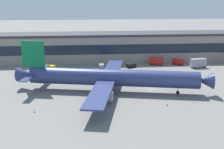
{
  "coord_description": "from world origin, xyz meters",
  "views": [
    {
      "loc": [
        -22.57,
        -98.02,
        32.3
      ],
      "look_at": [
        -13.51,
        2.56,
        5.0
      ],
      "focal_mm": 47.67,
      "sensor_mm": 36.0,
      "label": 1
    }
  ],
  "objects_px": {
    "traffic_cone_1": "(87,106)",
    "belt_loader": "(101,65)",
    "traffic_cone_2": "(167,105)",
    "follow_me_car": "(131,65)",
    "traffic_cone_0": "(97,99)",
    "crew_van": "(178,62)",
    "airliner": "(110,78)",
    "pushback_tractor": "(50,66)",
    "stair_truck": "(157,61)",
    "traffic_cone_3": "(34,111)",
    "catering_truck": "(198,63)"
  },
  "relations": [
    {
      "from": "traffic_cone_0",
      "to": "traffic_cone_3",
      "type": "xyz_separation_m",
      "value": [
        -18.17,
        -8.51,
        -0.05
      ]
    },
    {
      "from": "airliner",
      "to": "traffic_cone_0",
      "type": "distance_m",
      "value": 10.69
    },
    {
      "from": "belt_loader",
      "to": "airliner",
      "type": "bearing_deg",
      "value": -87.98
    },
    {
      "from": "airliner",
      "to": "belt_loader",
      "type": "xyz_separation_m",
      "value": [
        -1.22,
        34.58,
        -3.81
      ]
    },
    {
      "from": "pushback_tractor",
      "to": "traffic_cone_0",
      "type": "bearing_deg",
      "value": -65.71
    },
    {
      "from": "follow_me_car",
      "to": "traffic_cone_0",
      "type": "xyz_separation_m",
      "value": [
        -17.15,
        -42.06,
        -0.74
      ]
    },
    {
      "from": "belt_loader",
      "to": "catering_truck",
      "type": "bearing_deg",
      "value": -5.17
    },
    {
      "from": "stair_truck",
      "to": "belt_loader",
      "type": "distance_m",
      "value": 26.63
    },
    {
      "from": "traffic_cone_1",
      "to": "catering_truck",
      "type": "bearing_deg",
      "value": 41.52
    },
    {
      "from": "catering_truck",
      "to": "traffic_cone_1",
      "type": "bearing_deg",
      "value": -138.48
    },
    {
      "from": "traffic_cone_2",
      "to": "follow_me_car",
      "type": "bearing_deg",
      "value": 94.05
    },
    {
      "from": "airliner",
      "to": "traffic_cone_2",
      "type": "distance_m",
      "value": 22.42
    },
    {
      "from": "traffic_cone_1",
      "to": "belt_loader",
      "type": "bearing_deg",
      "value": 81.77
    },
    {
      "from": "traffic_cone_2",
      "to": "airliner",
      "type": "bearing_deg",
      "value": 135.94
    },
    {
      "from": "airliner",
      "to": "pushback_tractor",
      "type": "relative_size",
      "value": 12.21
    },
    {
      "from": "traffic_cone_1",
      "to": "traffic_cone_2",
      "type": "bearing_deg",
      "value": -2.33
    },
    {
      "from": "belt_loader",
      "to": "traffic_cone_2",
      "type": "distance_m",
      "value": 52.66
    },
    {
      "from": "crew_van",
      "to": "belt_loader",
      "type": "relative_size",
      "value": 0.81
    },
    {
      "from": "follow_me_car",
      "to": "catering_truck",
      "type": "bearing_deg",
      "value": -5.87
    },
    {
      "from": "traffic_cone_0",
      "to": "traffic_cone_1",
      "type": "distance_m",
      "value": 6.86
    },
    {
      "from": "catering_truck",
      "to": "traffic_cone_3",
      "type": "relative_size",
      "value": 12.34
    },
    {
      "from": "traffic_cone_1",
      "to": "traffic_cone_3",
      "type": "distance_m",
      "value": 14.97
    },
    {
      "from": "airliner",
      "to": "stair_truck",
      "type": "relative_size",
      "value": 10.3
    },
    {
      "from": "catering_truck",
      "to": "pushback_tractor",
      "type": "bearing_deg",
      "value": 176.38
    },
    {
      "from": "crew_van",
      "to": "belt_loader",
      "type": "xyz_separation_m",
      "value": [
        -36.74,
        -2.53,
        -0.31
      ]
    },
    {
      "from": "traffic_cone_1",
      "to": "traffic_cone_0",
      "type": "bearing_deg",
      "value": 60.04
    },
    {
      "from": "catering_truck",
      "to": "follow_me_car",
      "type": "bearing_deg",
      "value": 174.13
    },
    {
      "from": "traffic_cone_0",
      "to": "traffic_cone_2",
      "type": "height_order",
      "value": "traffic_cone_0"
    },
    {
      "from": "belt_loader",
      "to": "traffic_cone_2",
      "type": "bearing_deg",
      "value": -71.18
    },
    {
      "from": "crew_van",
      "to": "traffic_cone_1",
      "type": "bearing_deg",
      "value": -130.44
    },
    {
      "from": "follow_me_car",
      "to": "traffic_cone_0",
      "type": "distance_m",
      "value": 45.43
    },
    {
      "from": "pushback_tractor",
      "to": "traffic_cone_2",
      "type": "relative_size",
      "value": 7.97
    },
    {
      "from": "belt_loader",
      "to": "traffic_cone_1",
      "type": "distance_m",
      "value": 49.37
    },
    {
      "from": "airliner",
      "to": "traffic_cone_3",
      "type": "distance_m",
      "value": 28.91
    },
    {
      "from": "stair_truck",
      "to": "traffic_cone_2",
      "type": "xyz_separation_m",
      "value": [
        -9.42,
        -53.16,
        -1.64
      ]
    },
    {
      "from": "belt_loader",
      "to": "traffic_cone_2",
      "type": "xyz_separation_m",
      "value": [
        16.98,
        -49.84,
        -0.81
      ]
    },
    {
      "from": "stair_truck",
      "to": "pushback_tractor",
      "type": "height_order",
      "value": "stair_truck"
    },
    {
      "from": "crew_van",
      "to": "traffic_cone_1",
      "type": "xyz_separation_m",
      "value": [
        -43.8,
        -51.38,
        -1.13
      ]
    },
    {
      "from": "traffic_cone_3",
      "to": "traffic_cone_1",
      "type": "bearing_deg",
      "value": 9.88
    },
    {
      "from": "stair_truck",
      "to": "catering_truck",
      "type": "distance_m",
      "value": 18.73
    },
    {
      "from": "crew_van",
      "to": "traffic_cone_2",
      "type": "distance_m",
      "value": 55.98
    },
    {
      "from": "pushback_tractor",
      "to": "stair_truck",
      "type": "bearing_deg",
      "value": 3.53
    },
    {
      "from": "airliner",
      "to": "belt_loader",
      "type": "bearing_deg",
      "value": 92.02
    },
    {
      "from": "follow_me_car",
      "to": "traffic_cone_1",
      "type": "bearing_deg",
      "value": -113.2
    },
    {
      "from": "airliner",
      "to": "traffic_cone_3",
      "type": "relative_size",
      "value": 109.9
    },
    {
      "from": "airliner",
      "to": "traffic_cone_1",
      "type": "relative_size",
      "value": 100.89
    },
    {
      "from": "traffic_cone_2",
      "to": "traffic_cone_0",
      "type": "bearing_deg",
      "value": 161.44
    },
    {
      "from": "follow_me_car",
      "to": "traffic_cone_3",
      "type": "distance_m",
      "value": 61.69
    },
    {
      "from": "pushback_tractor",
      "to": "follow_me_car",
      "type": "bearing_deg",
      "value": -1.75
    },
    {
      "from": "airliner",
      "to": "crew_van",
      "type": "xyz_separation_m",
      "value": [
        35.52,
        37.11,
        -3.51
      ]
    }
  ]
}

